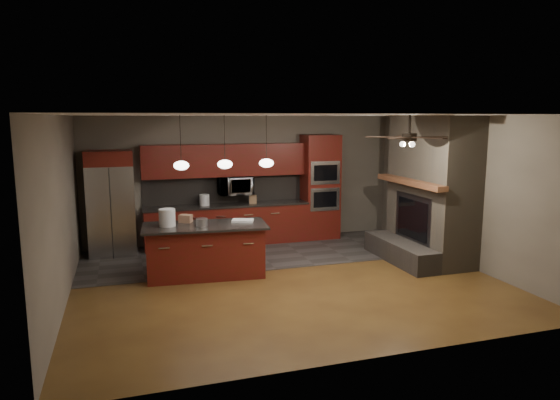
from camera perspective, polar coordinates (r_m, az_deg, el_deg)
name	(u,v)px	position (r m, az deg, el deg)	size (l,w,h in m)	color
ground	(286,280)	(8.70, 0.74, -9.11)	(7.00, 7.00, 0.00)	brown
ceiling	(287,115)	(8.25, 0.78, 9.67)	(7.00, 6.00, 0.02)	white
back_wall	(245,179)	(11.22, -4.05, 2.40)	(7.00, 0.02, 2.80)	#73695C
right_wall	(463,191)	(10.01, 20.15, 1.01)	(0.02, 6.00, 2.80)	#73695C
left_wall	(61,211)	(8.00, -23.79, -1.19)	(0.02, 6.00, 2.80)	#73695C
slate_tile_patch	(259,253)	(10.35, -2.40, -6.06)	(7.00, 2.40, 0.01)	#393533
fireplace_column	(429,194)	(10.08, 16.65, 0.65)	(1.30, 2.10, 2.80)	brown
back_cabinetry	(227,204)	(10.95, -6.13, -0.49)	(3.59, 0.64, 2.20)	maroon
oven_tower	(320,187)	(11.47, 4.61, 1.49)	(0.80, 0.63, 2.38)	maroon
microwave	(235,185)	(10.93, -5.14, 1.67)	(0.73, 0.41, 0.50)	silver
refrigerator	(111,203)	(10.59, -18.75, -0.35)	(0.91, 0.75, 2.12)	silver
kitchen_island	(206,250)	(8.89, -8.50, -5.68)	(2.21, 1.15, 0.92)	maroon
white_bucket	(167,218)	(8.76, -12.77, -1.97)	(0.28, 0.28, 0.30)	silver
paint_can	(202,222)	(8.67, -8.93, -2.52)	(0.20, 0.20, 0.13)	#B8B7BC
paint_tray	(243,221)	(8.96, -4.29, -2.36)	(0.37, 0.26, 0.04)	white
cardboard_box	(186,218)	(9.03, -10.74, -2.09)	(0.22, 0.16, 0.14)	#8D6249
counter_bucket	(204,200)	(10.80, -8.64, 0.01)	(0.21, 0.21, 0.24)	silver
counter_box	(253,199)	(10.96, -3.12, 0.07)	(0.16, 0.12, 0.18)	#98724E
pendant_left	(181,165)	(8.62, -11.22, 3.92)	(0.26, 0.26, 0.92)	black
pendant_center	(225,164)	(8.73, -6.31, 4.11)	(0.26, 0.26, 0.92)	black
pendant_right	(266,163)	(8.91, -1.57, 4.27)	(0.26, 0.26, 0.92)	black
ceiling_fan	(409,137)	(8.30, 14.55, 7.01)	(1.27, 1.33, 0.41)	black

